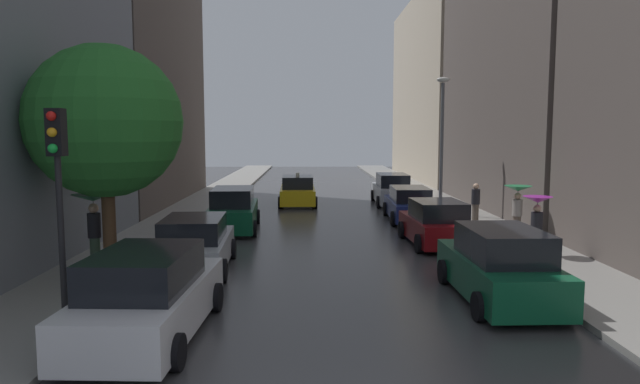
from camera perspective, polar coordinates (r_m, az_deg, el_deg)
ground_plane at (r=30.32m, az=0.16°, el=-1.56°), size 28.00×72.00×0.04m
sidewalk_left at (r=30.86m, az=-12.00°, el=-1.38°), size 3.00×72.00×0.15m
sidewalk_right at (r=31.14m, az=12.21°, el=-1.32°), size 3.00×72.00×0.15m
building_left_mid at (r=34.37m, az=-19.51°, el=17.39°), size 6.00×15.58×21.90m
building_right_mid at (r=31.47m, az=21.70°, el=17.29°), size 6.00×16.22×20.70m
building_right_far at (r=49.43m, az=12.74°, el=10.08°), size 6.00×20.77×15.18m
parked_car_left_nearest at (r=11.59m, az=-17.05°, el=-10.12°), size 2.33×4.87×1.76m
parked_car_left_second at (r=16.73m, az=-12.59°, el=-5.29°), size 2.24×4.41×1.59m
parked_car_left_third at (r=23.21m, az=-8.79°, el=-1.88°), size 2.19×4.77×1.76m
parked_car_right_nearest at (r=14.09m, az=17.77°, el=-7.25°), size 2.11×4.57×1.77m
parked_car_right_second at (r=20.41m, az=11.74°, el=-3.21°), size 2.23×4.13×1.61m
parked_car_right_third at (r=25.80m, az=9.04°, el=-1.29°), size 2.07×4.66×1.55m
parked_car_right_fourth at (r=31.59m, az=7.31°, el=0.20°), size 2.06×4.82×1.72m
taxi_midroad at (r=30.95m, az=-2.28°, el=0.05°), size 2.15×4.34×1.81m
pedestrian_foreground at (r=18.96m, az=21.17°, el=-2.04°), size 0.91×0.91×1.85m
pedestrian_near_tree at (r=21.92m, az=19.43°, el=-0.72°), size 1.01×1.01×1.90m
pedestrian_by_kerb at (r=24.86m, az=15.51°, el=-1.00°), size 0.36×0.36×1.69m
pedestrian_far_side at (r=17.09m, az=-22.00°, el=-1.93°), size 1.16×1.16×2.12m
street_tree_left at (r=16.26m, az=-20.98°, el=6.68°), size 4.11×4.11×6.20m
traffic_light_left_corner at (r=11.77m, az=-25.09°, el=2.03°), size 0.30×0.42×4.30m
lamp_post_right at (r=26.98m, az=12.27°, el=5.65°), size 0.60×0.28×6.40m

